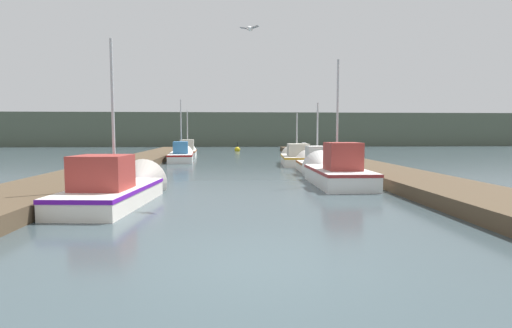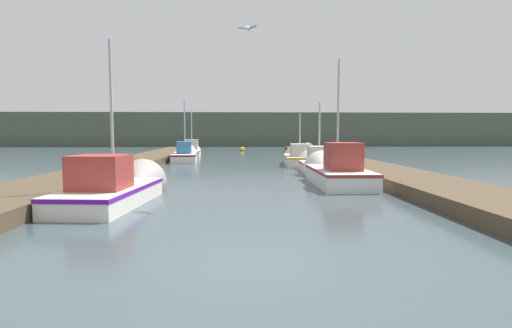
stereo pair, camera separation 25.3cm
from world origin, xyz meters
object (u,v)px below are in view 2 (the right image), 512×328
(mooring_piling_0, at_px, (351,159))
(fishing_boat_1, at_px, (334,171))
(channel_buoy, at_px, (242,150))
(fishing_boat_4, at_px, (185,155))
(mooring_piling_2, at_px, (307,150))
(seagull_1, at_px, (248,28))
(fishing_boat_0, at_px, (117,187))
(fishing_boat_2, at_px, (318,164))
(fishing_boat_3, at_px, (299,158))
(fishing_boat_5, at_px, (192,151))
(mooring_piling_1, at_px, (318,155))

(mooring_piling_0, bearing_deg, fishing_boat_1, -117.09)
(channel_buoy, bearing_deg, fishing_boat_4, -107.72)
(mooring_piling_0, height_order, mooring_piling_2, mooring_piling_0)
(fishing_boat_4, distance_m, seagull_1, 17.59)
(fishing_boat_0, bearing_deg, mooring_piling_0, 42.96)
(fishing_boat_2, xyz_separation_m, fishing_boat_3, (-0.22, 4.58, 0.03))
(fishing_boat_1, relative_size, fishing_boat_5, 1.07)
(mooring_piling_0, bearing_deg, fishing_boat_0, -142.26)
(fishing_boat_3, bearing_deg, fishing_boat_5, 135.11)
(fishing_boat_0, relative_size, channel_buoy, 4.73)
(mooring_piling_0, distance_m, mooring_piling_1, 6.72)
(fishing_boat_2, relative_size, mooring_piling_0, 3.61)
(mooring_piling_2, height_order, seagull_1, seagull_1)
(fishing_boat_4, bearing_deg, mooring_piling_2, 3.94)
(fishing_boat_0, bearing_deg, fishing_boat_2, 53.30)
(fishing_boat_0, relative_size, mooring_piling_0, 3.57)
(fishing_boat_1, xyz_separation_m, mooring_piling_2, (1.41, 14.05, 0.14))
(channel_buoy, bearing_deg, mooring_piling_1, -73.96)
(fishing_boat_4, distance_m, mooring_piling_2, 8.85)
(fishing_boat_2, distance_m, fishing_boat_3, 4.59)
(fishing_boat_1, relative_size, mooring_piling_2, 4.44)
(fishing_boat_2, height_order, mooring_piling_0, fishing_boat_2)
(mooring_piling_0, bearing_deg, fishing_boat_4, 131.36)
(mooring_piling_0, bearing_deg, mooring_piling_1, 91.45)
(fishing_boat_3, bearing_deg, mooring_piling_2, 78.85)
(fishing_boat_4, bearing_deg, mooring_piling_1, -25.27)
(fishing_boat_2, xyz_separation_m, seagull_1, (-3.64, -8.18, 4.42))
(fishing_boat_1, xyz_separation_m, mooring_piling_0, (1.42, 2.78, 0.26))
(fishing_boat_1, distance_m, mooring_piling_2, 14.13)
(fishing_boat_0, distance_m, mooring_piling_0, 10.76)
(fishing_boat_5, distance_m, mooring_piling_2, 9.49)
(channel_buoy, relative_size, seagull_1, 1.94)
(mooring_piling_1, height_order, channel_buoy, mooring_piling_1)
(fishing_boat_4, bearing_deg, fishing_boat_5, 86.51)
(fishing_boat_0, distance_m, seagull_1, 5.72)
(fishing_boat_2, bearing_deg, mooring_piling_1, 80.84)
(fishing_boat_4, distance_m, fishing_boat_5, 4.75)
(mooring_piling_1, bearing_deg, fishing_boat_2, -101.25)
(seagull_1, bearing_deg, mooring_piling_0, -99.92)
(mooring_piling_1, xyz_separation_m, seagull_1, (-4.66, -13.34, 4.27))
(fishing_boat_0, distance_m, fishing_boat_3, 14.57)
(fishing_boat_0, bearing_deg, fishing_boat_5, 96.16)
(mooring_piling_0, bearing_deg, fishing_boat_3, 102.96)
(mooring_piling_1, height_order, seagull_1, seagull_1)
(mooring_piling_0, xyz_separation_m, mooring_piling_1, (-0.17, 6.72, -0.18))
(fishing_boat_3, height_order, fishing_boat_4, fishing_boat_4)
(fishing_boat_1, relative_size, channel_buoy, 4.92)
(channel_buoy, bearing_deg, seagull_1, -90.21)
(channel_buoy, bearing_deg, mooring_piling_0, -78.17)
(mooring_piling_2, bearing_deg, fishing_boat_1, -95.73)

